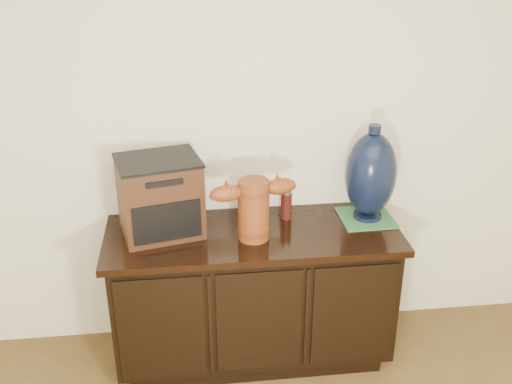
{
  "coord_description": "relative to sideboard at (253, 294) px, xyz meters",
  "views": [
    {
      "loc": [
        -0.29,
        -0.35,
        2.18
      ],
      "look_at": [
        0.01,
        2.18,
        0.99
      ],
      "focal_mm": 42.0,
      "sensor_mm": 36.0,
      "label": 1
    }
  ],
  "objects": [
    {
      "name": "terracotta_vessel",
      "position": [
        -0.0,
        -0.06,
        0.54
      ],
      "size": [
        0.43,
        0.18,
        0.3
      ],
      "rotation": [
        0.0,
        0.0,
        0.19
      ],
      "color": "brown",
      "rests_on": "sideboard"
    },
    {
      "name": "spray_can",
      "position": [
        0.19,
        0.13,
        0.45
      ],
      "size": [
        0.06,
        0.06,
        0.17
      ],
      "color": "#601610",
      "rests_on": "sideboard"
    },
    {
      "name": "tv_radio",
      "position": [
        -0.44,
        0.06,
        0.56
      ],
      "size": [
        0.44,
        0.39,
        0.39
      ],
      "rotation": [
        0.0,
        0.0,
        0.23
      ],
      "color": "#381C0E",
      "rests_on": "sideboard"
    },
    {
      "name": "sideboard",
      "position": [
        0.0,
        0.0,
        0.0
      ],
      "size": [
        1.46,
        0.56,
        0.75
      ],
      "color": "black",
      "rests_on": "ground"
    },
    {
      "name": "lamp_base",
      "position": [
        0.6,
        0.08,
        0.61
      ],
      "size": [
        0.26,
        0.26,
        0.5
      ],
      "rotation": [
        0.0,
        0.0,
        0.02
      ],
      "color": "black",
      "rests_on": "green_mat"
    },
    {
      "name": "green_mat",
      "position": [
        0.6,
        0.08,
        0.37
      ],
      "size": [
        0.27,
        0.27,
        0.01
      ],
      "primitive_type": "cube",
      "rotation": [
        0.0,
        0.0,
        0.02
      ],
      "color": "#306B39",
      "rests_on": "sideboard"
    }
  ]
}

